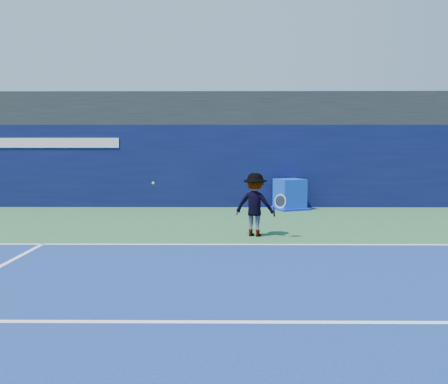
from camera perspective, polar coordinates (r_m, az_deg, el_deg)
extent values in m
plane|color=#2A5E35|center=(8.45, 5.91, -10.02)|extent=(80.00, 80.00, 0.00)
cube|color=white|center=(11.36, 4.47, -6.00)|extent=(24.00, 0.10, 0.01)
cube|color=white|center=(6.55, 7.62, -14.54)|extent=(24.00, 0.10, 0.01)
cube|color=black|center=(19.68, 2.80, 9.25)|extent=(36.00, 3.00, 1.20)
cube|color=#0A103C|center=(18.64, 2.90, 3.01)|extent=(36.00, 1.00, 3.00)
cube|color=white|center=(19.14, -18.56, 5.35)|extent=(4.50, 0.04, 0.35)
cube|color=#0D34C3|center=(17.75, 7.53, -0.25)|extent=(1.17, 1.17, 1.07)
cube|color=#0B239F|center=(17.81, 7.51, -1.86)|extent=(1.46, 1.46, 0.07)
imported|color=white|center=(12.36, 3.57, -1.45)|extent=(1.14, 0.87, 1.57)
cylinder|color=black|center=(12.17, 5.75, -2.20)|extent=(0.07, 0.14, 0.25)
torus|color=white|center=(12.10, 6.44, -1.06)|extent=(0.29, 0.16, 0.28)
cylinder|color=black|center=(12.10, 6.44, -1.06)|extent=(0.24, 0.12, 0.24)
sphere|color=#D2F81B|center=(12.73, -8.11, 1.03)|extent=(0.06, 0.06, 0.06)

